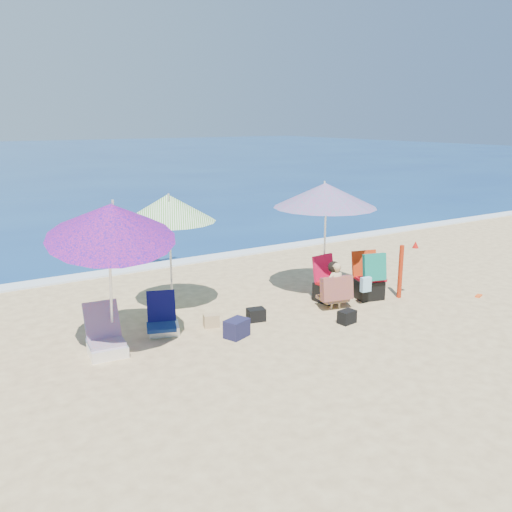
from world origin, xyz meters
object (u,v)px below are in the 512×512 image
umbrella_turquoise (325,195)px  furled_umbrella (403,266)px  chair_navy (163,323)px  person_center (335,286)px  umbrella_striped (168,208)px  camp_chair_left (329,288)px  camp_chair_right (369,282)px  umbrella_blue (111,221)px  chair_rainbow (106,341)px

umbrella_turquoise → furled_umbrella: size_ratio=1.96×
umbrella_turquoise → chair_navy: size_ratio=3.01×
umbrella_turquoise → person_center: 1.73m
umbrella_turquoise → umbrella_striped: size_ratio=1.04×
chair_navy → camp_chair_left: 3.28m
chair_navy → camp_chair_left: (3.28, -0.17, 0.09)m
chair_navy → camp_chair_right: camp_chair_right is taller
camp_chair_left → umbrella_blue: bearing=-175.3°
umbrella_blue → chair_navy: bearing=29.8°
furled_umbrella → chair_navy: size_ratio=1.54×
umbrella_turquoise → person_center: size_ratio=2.56×
umbrella_turquoise → umbrella_blue: 4.33m
umbrella_turquoise → person_center: (-0.31, -0.73, -1.53)m
umbrella_turquoise → camp_chair_left: 1.73m
chair_rainbow → camp_chair_left: camp_chair_left is taller
chair_navy → person_center: (3.08, -0.58, 0.25)m
camp_chair_left → person_center: person_center is taller
umbrella_blue → person_center: (3.97, -0.07, -1.56)m
umbrella_blue → person_center: umbrella_blue is taller
camp_chair_right → person_center: size_ratio=1.07×
umbrella_turquoise → chair_rainbow: 4.76m
umbrella_striped → chair_navy: umbrella_striped is taller
umbrella_striped → furled_umbrella: umbrella_striped is taller
umbrella_blue → camp_chair_left: size_ratio=2.83×
person_center → furled_umbrella: bearing=-7.7°
umbrella_striped → chair_navy: (-0.51, -0.79, -1.70)m
umbrella_turquoise → camp_chair_left: bearing=-108.9°
furled_umbrella → person_center: bearing=172.3°
umbrella_turquoise → person_center: umbrella_turquoise is taller
person_center → chair_rainbow: bearing=175.9°
umbrella_blue → furled_umbrella: (5.46, -0.28, -1.36)m
umbrella_striped → umbrella_blue: umbrella_blue is taller
umbrella_blue → chair_rainbow: size_ratio=3.36×
chair_navy → umbrella_blue: bearing=-150.2°
furled_umbrella → person_center: 1.52m
umbrella_blue → chair_navy: 2.08m
chair_rainbow → camp_chair_left: (4.29, 0.12, 0.07)m
umbrella_blue → camp_chair_right: (4.89, 0.03, -1.65)m
umbrella_turquoise → person_center: bearing=-112.6°
chair_navy → chair_rainbow: 1.05m
chair_rainbow → camp_chair_right: bearing=-2.1°
camp_chair_left → camp_chair_right: size_ratio=0.92×
furled_umbrella → chair_rainbow: furled_umbrella is taller
furled_umbrella → camp_chair_left: furled_umbrella is taller
furled_umbrella → chair_rainbow: 5.62m
furled_umbrella → camp_chair_right: (-0.57, 0.31, -0.29)m
camp_chair_left → chair_navy: bearing=177.1°
umbrella_blue → umbrella_striped: bearing=42.9°
furled_umbrella → camp_chair_left: 1.48m
person_center → camp_chair_left: bearing=64.8°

